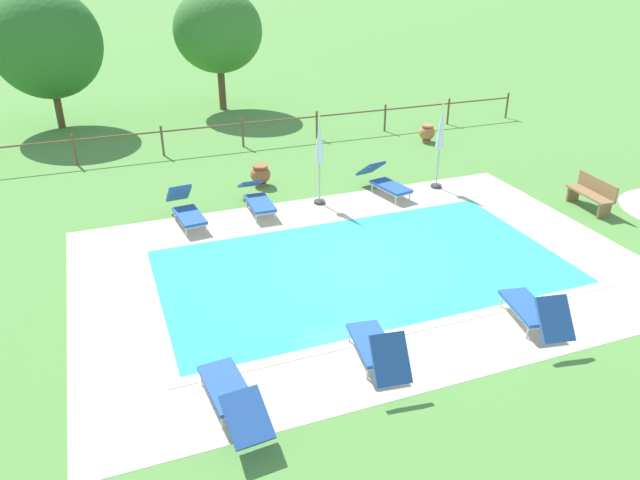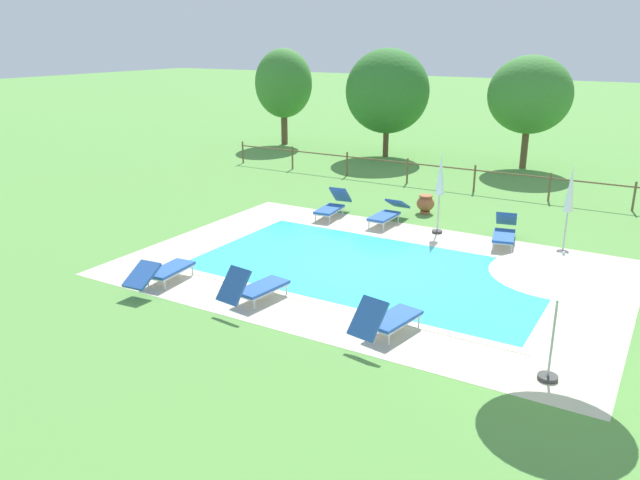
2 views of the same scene
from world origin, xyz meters
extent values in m
plane|color=#599342|center=(0.00, 0.00, 0.00)|extent=(160.00, 160.00, 0.00)
cube|color=beige|center=(0.00, 0.00, 0.00)|extent=(12.70, 8.60, 0.01)
cube|color=#38C6D1|center=(0.00, 0.00, 0.01)|extent=(9.09, 4.99, 0.01)
cube|color=beige|center=(0.00, 2.62, 0.01)|extent=(9.57, 0.24, 0.01)
cube|color=beige|center=(0.00, -2.62, 0.01)|extent=(9.57, 0.24, 0.01)
cube|color=beige|center=(4.66, 0.00, 0.01)|extent=(0.24, 4.99, 0.01)
cube|color=beige|center=(-4.66, 0.00, 0.01)|extent=(0.24, 4.99, 0.01)
cube|color=#2856A8|center=(-3.92, -3.35, 0.32)|extent=(0.71, 1.35, 0.07)
cube|color=#2856A8|center=(-3.83, -4.37, 0.51)|extent=(0.67, 0.82, 0.46)
cube|color=silver|center=(-3.92, -3.35, 0.26)|extent=(0.68, 1.32, 0.04)
cylinder|color=silver|center=(-4.22, -2.83, 0.14)|extent=(0.04, 0.04, 0.28)
cylinder|color=silver|center=(-3.72, -2.78, 0.14)|extent=(0.04, 0.04, 0.28)
cylinder|color=silver|center=(-4.13, -3.93, 0.14)|extent=(0.04, 0.04, 0.28)
cylinder|color=silver|center=(-3.62, -3.88, 0.14)|extent=(0.04, 0.04, 0.28)
cube|color=#2856A8|center=(2.52, 3.61, 0.32)|extent=(0.85, 1.40, 0.07)
cube|color=#2856A8|center=(2.32, 4.58, 0.56)|extent=(0.73, 0.83, 0.55)
cube|color=silver|center=(2.52, 3.61, 0.26)|extent=(0.82, 1.36, 0.04)
cylinder|color=silver|center=(2.88, 3.12, 0.14)|extent=(0.04, 0.04, 0.28)
cylinder|color=silver|center=(2.39, 3.02, 0.14)|extent=(0.04, 0.04, 0.28)
cylinder|color=silver|center=(2.66, 4.20, 0.14)|extent=(0.04, 0.04, 0.28)
cylinder|color=silver|center=(2.16, 4.10, 0.14)|extent=(0.04, 0.04, 0.28)
cube|color=#2856A8|center=(-3.31, 3.57, 0.32)|extent=(0.73, 1.35, 0.07)
cube|color=#2856A8|center=(-3.41, 4.53, 0.60)|extent=(0.66, 0.72, 0.62)
cube|color=silver|center=(-3.31, 3.57, 0.26)|extent=(0.70, 1.32, 0.04)
cylinder|color=silver|center=(-3.00, 3.05, 0.14)|extent=(0.04, 0.04, 0.28)
cylinder|color=silver|center=(-3.51, 3.00, 0.14)|extent=(0.04, 0.04, 0.28)
cylinder|color=silver|center=(-3.11, 4.15, 0.14)|extent=(0.04, 0.04, 0.28)
cylinder|color=silver|center=(-3.62, 4.10, 0.14)|extent=(0.04, 0.04, 0.28)
cube|color=#2856A8|center=(2.07, -3.13, 0.32)|extent=(0.82, 1.39, 0.07)
cube|color=#2856A8|center=(1.91, -4.04, 0.64)|extent=(0.70, 0.69, 0.69)
cube|color=silver|center=(2.07, -3.13, 0.26)|extent=(0.79, 1.35, 0.04)
cylinder|color=silver|center=(1.92, -2.54, 0.14)|extent=(0.04, 0.04, 0.28)
cylinder|color=silver|center=(2.42, -2.63, 0.14)|extent=(0.04, 0.04, 0.28)
cylinder|color=silver|center=(1.72, -3.63, 0.14)|extent=(0.04, 0.04, 0.28)
cylinder|color=silver|center=(2.22, -3.72, 0.14)|extent=(0.04, 0.04, 0.28)
cube|color=#2856A8|center=(-1.37, 3.74, 0.32)|extent=(0.62, 1.31, 0.07)
cube|color=#2856A8|center=(-1.36, 4.77, 0.50)|extent=(0.61, 0.80, 0.43)
cube|color=silver|center=(-1.37, 3.74, 0.26)|extent=(0.59, 1.28, 0.04)
cylinder|color=silver|center=(-1.13, 3.18, 0.14)|extent=(0.04, 0.04, 0.28)
cylinder|color=silver|center=(-1.64, 3.19, 0.14)|extent=(0.04, 0.04, 0.28)
cylinder|color=silver|center=(-1.11, 4.29, 0.14)|extent=(0.04, 0.04, 0.28)
cylinder|color=silver|center=(-1.62, 4.30, 0.14)|extent=(0.04, 0.04, 0.28)
cube|color=#2856A8|center=(-1.25, -3.14, 0.32)|extent=(0.76, 1.37, 0.07)
cube|color=#2856A8|center=(-1.37, -4.04, 0.64)|extent=(0.67, 0.65, 0.70)
cube|color=silver|center=(-1.25, -3.14, 0.26)|extent=(0.73, 1.34, 0.04)
cylinder|color=silver|center=(-1.44, -2.56, 0.14)|extent=(0.04, 0.04, 0.28)
cylinder|color=silver|center=(-0.93, -2.62, 0.14)|extent=(0.04, 0.04, 0.28)
cylinder|color=silver|center=(-1.57, -3.66, 0.14)|extent=(0.04, 0.04, 0.28)
cylinder|color=silver|center=(-1.07, -3.72, 0.14)|extent=(0.04, 0.04, 0.28)
cylinder|color=#383838|center=(5.21, -3.46, 0.04)|extent=(0.36, 0.36, 0.08)
cylinder|color=#B2B5B7|center=(5.21, -3.46, 1.18)|extent=(0.04, 0.04, 2.36)
cone|color=white|center=(5.21, -3.46, 2.20)|extent=(2.37, 2.37, 0.37)
sphere|color=white|center=(5.21, -3.46, 2.39)|extent=(0.06, 0.06, 0.06)
cylinder|color=#383838|center=(0.40, 3.86, 0.04)|extent=(0.32, 0.32, 0.08)
cylinder|color=#B2B5B7|center=(0.40, 3.86, 0.62)|extent=(0.04, 0.04, 1.24)
cone|color=white|center=(0.40, 3.86, 1.86)|extent=(0.27, 0.27, 1.24)
sphere|color=white|center=(0.40, 3.86, 2.50)|extent=(0.05, 0.05, 0.05)
cylinder|color=#383838|center=(4.15, 3.78, 0.04)|extent=(0.32, 0.32, 0.08)
cylinder|color=#B2B5B7|center=(4.15, 3.78, 0.63)|extent=(0.04, 0.04, 1.25)
cone|color=white|center=(4.15, 3.78, 1.87)|extent=(0.26, 0.26, 1.25)
sphere|color=white|center=(4.15, 3.78, 2.52)|extent=(0.05, 0.05, 0.05)
cylinder|color=#A85B38|center=(-0.77, 5.83, 0.04)|extent=(0.34, 0.34, 0.08)
ellipsoid|color=#A85B38|center=(-0.77, 5.83, 0.34)|extent=(0.61, 0.61, 0.53)
cylinder|color=#A85B38|center=(-0.77, 5.83, 0.61)|extent=(0.46, 0.46, 0.06)
cylinder|color=brown|center=(-11.68, 9.81, 0.53)|extent=(0.08, 0.08, 1.05)
cylinder|color=brown|center=(-8.84, 9.81, 0.53)|extent=(0.08, 0.08, 1.05)
cylinder|color=brown|center=(-5.99, 9.81, 0.53)|extent=(0.08, 0.08, 1.05)
cylinder|color=brown|center=(-3.15, 9.81, 0.53)|extent=(0.08, 0.08, 1.05)
cylinder|color=brown|center=(-0.30, 9.81, 0.53)|extent=(0.08, 0.08, 1.05)
cylinder|color=brown|center=(2.54, 9.81, 0.53)|extent=(0.08, 0.08, 1.05)
cylinder|color=brown|center=(5.38, 9.81, 0.53)|extent=(0.08, 0.08, 1.05)
cube|color=brown|center=(-0.30, 9.81, 0.85)|extent=(22.75, 0.05, 0.05)
cylinder|color=brown|center=(-13.03, 15.45, 0.98)|extent=(0.36, 0.36, 1.97)
ellipsoid|color=#3D7F33|center=(-13.03, 15.45, 3.37)|extent=(3.15, 3.15, 3.73)
cylinder|color=brown|center=(0.23, 15.52, 1.01)|extent=(0.31, 0.31, 2.03)
ellipsoid|color=#3D7F33|center=(0.23, 15.52, 3.33)|extent=(3.73, 3.73, 3.48)
cylinder|color=brown|center=(-6.48, 14.85, 0.85)|extent=(0.28, 0.28, 1.71)
ellipsoid|color=#33752D|center=(-6.48, 14.85, 3.25)|extent=(4.12, 4.12, 4.12)
camera|label=1|loc=(-5.22, -11.00, 6.67)|focal=33.94mm
camera|label=2|loc=(6.72, -13.99, 5.84)|focal=35.07mm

